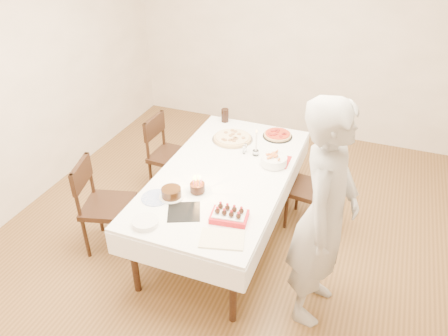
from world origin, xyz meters
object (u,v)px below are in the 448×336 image
(person, at_px, (325,216))
(pizza_pepperoni, at_px, (278,135))
(pizza_white, at_px, (232,138))
(chair_left_dessert, at_px, (108,206))
(pasta_bowl, at_px, (274,160))
(strawberry_box, at_px, (229,216))
(layer_cake, at_px, (171,193))
(chair_left_savory, at_px, (172,156))
(taper_candle, at_px, (256,142))
(chair_right_savory, at_px, (310,190))
(birthday_cake, at_px, (197,184))
(dining_table, at_px, (224,205))
(cola_glass, at_px, (225,115))

(person, xyz_separation_m, pizza_pepperoni, (-0.72, 1.40, -0.17))
(pizza_white, bearing_deg, chair_left_dessert, -125.85)
(pasta_bowl, bearing_deg, strawberry_box, -96.74)
(pizza_pepperoni, xyz_separation_m, pasta_bowl, (0.11, -0.55, 0.03))
(layer_cake, height_order, strawberry_box, layer_cake)
(chair_left_savory, distance_m, taper_candle, 1.10)
(chair_right_savory, height_order, person, person)
(birthday_cake, bearing_deg, pasta_bowl, 53.43)
(pizza_pepperoni, bearing_deg, chair_left_savory, -163.69)
(chair_left_dessert, relative_size, person, 0.50)
(layer_cake, distance_m, strawberry_box, 0.57)
(dining_table, bearing_deg, pasta_bowl, 37.36)
(person, height_order, taper_candle, person)
(taper_candle, xyz_separation_m, strawberry_box, (0.11, -1.02, -0.10))
(chair_right_savory, relative_size, chair_left_dessert, 0.91)
(chair_left_dessert, bearing_deg, strawberry_box, 160.00)
(layer_cake, xyz_separation_m, strawberry_box, (0.56, -0.10, -0.01))
(chair_left_dessert, relative_size, taper_candle, 3.31)
(person, height_order, pasta_bowl, person)
(pasta_bowl, height_order, cola_glass, cola_glass)
(chair_right_savory, height_order, chair_left_savory, chair_left_savory)
(pizza_white, height_order, layer_cake, layer_cake)
(chair_left_savory, bearing_deg, birthday_cake, 130.90)
(dining_table, bearing_deg, chair_left_savory, 147.55)
(chair_right_savory, xyz_separation_m, pizza_white, (-0.88, 0.13, 0.35))
(chair_left_dessert, bearing_deg, chair_left_savory, -112.66)
(cola_glass, bearing_deg, strawberry_box, -67.82)
(chair_left_dessert, distance_m, layer_cake, 0.75)
(chair_left_savory, distance_m, pizza_pepperoni, 1.19)
(pasta_bowl, bearing_deg, cola_glass, 137.85)
(birthday_cake, bearing_deg, strawberry_box, -32.66)
(person, xyz_separation_m, layer_cake, (-1.28, 0.04, -0.15))
(chair_left_savory, bearing_deg, chair_left_dessert, 84.76)
(taper_candle, distance_m, cola_glass, 0.79)
(chair_left_savory, xyz_separation_m, chair_left_dessert, (-0.13, -1.04, 0.01))
(chair_left_savory, xyz_separation_m, pizza_pepperoni, (1.10, 0.32, 0.32))
(cola_glass, height_order, layer_cake, cola_glass)
(taper_candle, bearing_deg, layer_cake, -116.14)
(chair_right_savory, xyz_separation_m, layer_cake, (-1.01, -1.00, 0.37))
(chair_left_dessert, bearing_deg, layer_cake, 164.60)
(layer_cake, bearing_deg, pasta_bowl, 50.63)
(dining_table, bearing_deg, chair_right_savory, 33.31)
(chair_left_dessert, relative_size, pizza_pepperoni, 3.00)
(chair_left_dessert, relative_size, birthday_cake, 6.76)
(cola_glass, relative_size, layer_cake, 0.71)
(layer_cake, relative_size, birthday_cake, 1.55)
(pizza_pepperoni, xyz_separation_m, birthday_cake, (-0.38, -1.21, 0.06))
(strawberry_box, bearing_deg, dining_table, 114.68)
(taper_candle, distance_m, layer_cake, 1.03)
(pizza_pepperoni, height_order, taper_candle, taper_candle)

